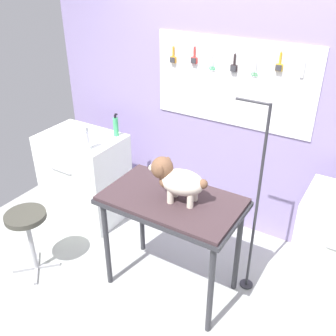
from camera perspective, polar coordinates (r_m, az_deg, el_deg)
ground at (r=3.33m, az=-1.13°, el=-18.99°), size 4.40×4.00×0.04m
rear_wall_panel at (r=3.60m, az=9.83°, el=7.66°), size 4.00×0.11×2.30m
grooming_table at (r=2.91m, az=0.59°, el=-5.93°), size 1.05×0.61×0.88m
grooming_arm at (r=3.00m, az=12.68°, el=-6.34°), size 0.30×0.11×1.61m
dog at (r=2.74m, az=1.24°, el=-1.68°), size 0.45×0.25×0.33m
counter_left at (r=4.06m, az=-12.16°, el=-1.16°), size 0.80×0.58×0.90m
stool at (r=3.44m, az=-20.05°, el=-7.87°), size 0.34×0.34×0.60m
conditioner_bottle at (r=3.54m, az=-11.99°, el=4.09°), size 0.06×0.06×0.22m
detangler_spray at (r=3.77m, az=-7.70°, el=6.09°), size 0.05×0.05×0.23m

